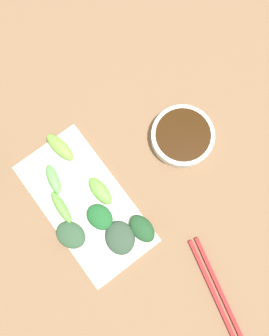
% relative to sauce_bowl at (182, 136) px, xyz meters
% --- Properties ---
extents(tabletop, '(2.10, 2.10, 0.02)m').
position_rel_sauce_bowl_xyz_m(tabletop, '(0.13, -0.02, -0.03)').
color(tabletop, brown).
rests_on(tabletop, ground).
extents(sauce_bowl, '(0.14, 0.14, 0.03)m').
position_rel_sauce_bowl_xyz_m(sauce_bowl, '(0.00, 0.00, 0.00)').
color(sauce_bowl, silver).
rests_on(sauce_bowl, tabletop).
extents(serving_plate, '(0.17, 0.33, 0.01)m').
position_rel_sauce_bowl_xyz_m(serving_plate, '(0.26, -0.01, -0.01)').
color(serving_plate, silver).
rests_on(serving_plate, tabletop).
extents(broccoli_leafy_0, '(0.08, 0.09, 0.02)m').
position_rel_sauce_bowl_xyz_m(broccoli_leafy_0, '(0.25, 0.10, 0.01)').
color(broccoli_leafy_0, '#304735').
rests_on(broccoli_leafy_0, serving_plate).
extents(broccoli_stalk_1, '(0.04, 0.07, 0.02)m').
position_rel_sauce_bowl_xyz_m(broccoli_stalk_1, '(0.29, -0.09, 0.01)').
color(broccoli_stalk_1, '#639F56').
rests_on(broccoli_stalk_1, serving_plate).
extents(broccoli_stalk_2, '(0.03, 0.08, 0.02)m').
position_rel_sauce_bowl_xyz_m(broccoli_stalk_2, '(0.31, -0.03, 0.01)').
color(broccoli_stalk_2, '#65A244').
rests_on(broccoli_stalk_2, serving_plate).
extents(broccoli_stalk_3, '(0.04, 0.09, 0.02)m').
position_rel_sauce_bowl_xyz_m(broccoli_stalk_3, '(0.24, -0.14, 0.01)').
color(broccoli_stalk_3, '#74AA42').
rests_on(broccoli_stalk_3, serving_plate).
extents(broccoli_leafy_4, '(0.06, 0.07, 0.02)m').
position_rel_sauce_bowl_xyz_m(broccoli_leafy_4, '(0.26, 0.03, 0.01)').
color(broccoli_leafy_4, '#1E5D2B').
rests_on(broccoli_leafy_4, serving_plate).
extents(broccoli_stalk_5, '(0.03, 0.07, 0.02)m').
position_rel_sauce_bowl_xyz_m(broccoli_stalk_5, '(0.22, -0.01, 0.01)').
color(broccoli_stalk_5, '#69BA45').
rests_on(broccoli_stalk_5, serving_plate).
extents(broccoli_leafy_6, '(0.05, 0.07, 0.02)m').
position_rel_sauce_bowl_xyz_m(broccoli_leafy_6, '(0.20, 0.11, 0.01)').
color(broccoli_leafy_6, '#204927').
rests_on(broccoli_leafy_6, serving_plate).
extents(broccoli_leafy_7, '(0.07, 0.08, 0.02)m').
position_rel_sauce_bowl_xyz_m(broccoli_leafy_7, '(0.33, 0.03, 0.00)').
color(broccoli_leafy_7, '#2F4E33').
rests_on(broccoli_leafy_7, serving_plate).
extents(chopsticks, '(0.08, 0.23, 0.01)m').
position_rel_sauce_bowl_xyz_m(chopsticks, '(0.15, 0.31, -0.01)').
color(chopsticks, '#B31C1E').
rests_on(chopsticks, tabletop).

